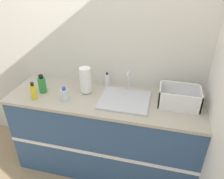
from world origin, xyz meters
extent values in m
cube|color=beige|center=(0.00, 0.62, 1.30)|extent=(4.28, 0.06, 2.60)
cube|color=silver|center=(0.97, 0.30, 1.30)|extent=(0.06, 2.59, 2.60)
cube|color=#33517A|center=(0.00, 0.30, 0.44)|extent=(1.88, 0.59, 0.88)
cube|color=white|center=(0.00, 0.00, 0.44)|extent=(1.88, 0.01, 0.04)
cube|color=#B2A893|center=(0.00, 0.30, 0.90)|extent=(1.91, 0.62, 0.03)
cube|color=silver|center=(0.20, 0.29, 0.92)|extent=(0.46, 0.41, 0.02)
cylinder|color=silver|center=(0.20, 0.47, 1.04)|extent=(0.02, 0.02, 0.21)
cylinder|color=silver|center=(0.20, 0.41, 1.14)|extent=(0.02, 0.12, 0.02)
cylinder|color=#4C4C51|center=(-0.21, 0.35, 0.92)|extent=(0.08, 0.08, 0.01)
cylinder|color=white|center=(-0.21, 0.35, 1.05)|extent=(0.11, 0.11, 0.26)
cube|color=white|center=(0.69, 0.34, 0.92)|extent=(0.36, 0.25, 0.01)
cube|color=white|center=(0.69, 0.22, 1.01)|extent=(0.36, 0.01, 0.16)
cube|color=white|center=(0.69, 0.47, 1.01)|extent=(0.36, 0.01, 0.16)
cube|color=white|center=(0.51, 0.34, 1.01)|extent=(0.01, 0.25, 0.16)
cube|color=white|center=(0.86, 0.34, 1.01)|extent=(0.01, 0.25, 0.16)
cylinder|color=silver|center=(-0.35, 0.16, 0.97)|extent=(0.07, 0.07, 0.12)
cylinder|color=#334C9E|center=(-0.35, 0.16, 1.04)|extent=(0.04, 0.04, 0.03)
cylinder|color=#2D8C3D|center=(-0.64, 0.25, 0.99)|extent=(0.08, 0.08, 0.16)
cylinder|color=black|center=(-0.64, 0.25, 1.09)|extent=(0.04, 0.04, 0.03)
cylinder|color=yellow|center=(-0.65, 0.12, 0.99)|extent=(0.06, 0.06, 0.14)
cylinder|color=black|center=(-0.65, 0.12, 1.07)|extent=(0.03, 0.03, 0.03)
cylinder|color=silver|center=(-0.04, 0.52, 0.98)|extent=(0.05, 0.05, 0.13)
cylinder|color=black|center=(-0.04, 0.52, 1.06)|extent=(0.02, 0.02, 0.02)
camera|label=1|loc=(0.50, -1.43, 2.05)|focal=35.00mm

